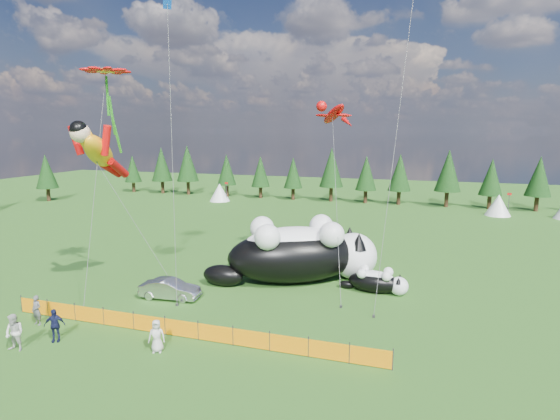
# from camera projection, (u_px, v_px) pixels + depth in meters

# --- Properties ---
(ground) EXTENTS (160.00, 160.00, 0.00)m
(ground) POSITION_uv_depth(u_px,v_px,m) (207.00, 315.00, 26.27)
(ground) COLOR #103609
(ground) RESTS_ON ground
(safety_fence) EXTENTS (22.06, 0.06, 1.10)m
(safety_fence) POSITION_uv_depth(u_px,v_px,m) (181.00, 329.00, 23.37)
(safety_fence) COLOR #262626
(safety_fence) RESTS_ON ground
(tree_line) EXTENTS (90.00, 4.00, 8.00)m
(tree_line) POSITION_uv_depth(u_px,v_px,m) (339.00, 176.00, 67.80)
(tree_line) COLOR black
(tree_line) RESTS_ON ground
(festival_tents) EXTENTS (50.00, 3.20, 2.80)m
(festival_tents) POSITION_uv_depth(u_px,v_px,m) (411.00, 201.00, 60.32)
(festival_tents) COLOR white
(festival_tents) RESTS_ON ground
(cat_large) EXTENTS (12.09, 8.47, 4.69)m
(cat_large) POSITION_uv_depth(u_px,v_px,m) (302.00, 252.00, 31.88)
(cat_large) COLOR black
(cat_large) RESTS_ON ground
(cat_small) EXTENTS (4.74, 1.90, 1.71)m
(cat_small) POSITION_uv_depth(u_px,v_px,m) (377.00, 281.00, 29.88)
(cat_small) COLOR black
(cat_small) RESTS_ON ground
(car) EXTENTS (4.09, 1.74, 1.31)m
(car) POSITION_uv_depth(u_px,v_px,m) (170.00, 289.00, 28.79)
(car) COLOR #BABBBF
(car) RESTS_ON ground
(spectator_a) EXTENTS (0.67, 0.48, 1.73)m
(spectator_a) POSITION_uv_depth(u_px,v_px,m) (37.00, 310.00, 24.86)
(spectator_a) COLOR #535458
(spectator_a) RESTS_ON ground
(spectator_b) EXTENTS (0.97, 0.60, 1.92)m
(spectator_b) POSITION_uv_depth(u_px,v_px,m) (14.00, 333.00, 21.86)
(spectator_b) COLOR beige
(spectator_b) RESTS_ON ground
(spectator_c) EXTENTS (1.17, 0.96, 1.78)m
(spectator_c) POSITION_uv_depth(u_px,v_px,m) (55.00, 325.00, 22.88)
(spectator_c) COLOR #161A3D
(spectator_c) RESTS_ON ground
(spectator_e) EXTENTS (0.96, 0.78, 1.68)m
(spectator_e) POSITION_uv_depth(u_px,v_px,m) (157.00, 336.00, 21.79)
(spectator_e) COLOR beige
(spectator_e) RESTS_ON ground
(superhero_kite) EXTENTS (6.80, 5.97, 12.22)m
(superhero_kite) POSITION_uv_depth(u_px,v_px,m) (99.00, 152.00, 27.39)
(superhero_kite) COLOR #FFA60D
(superhero_kite) RESTS_ON ground
(gecko_kite) EXTENTS (5.28, 13.15, 15.94)m
(gecko_kite) POSITION_uv_depth(u_px,v_px,m) (334.00, 114.00, 35.37)
(gecko_kite) COLOR red
(gecko_kite) RESTS_ON ground
(flower_kite) EXTENTS (3.82, 5.93, 15.06)m
(flower_kite) POSITION_uv_depth(u_px,v_px,m) (106.00, 74.00, 27.58)
(flower_kite) COLOR red
(flower_kite) RESTS_ON ground
(diamond_kite_a) EXTENTS (2.43, 4.03, 19.88)m
(diamond_kite_a) POSITION_uv_depth(u_px,v_px,m) (168.00, 21.00, 28.15)
(diamond_kite_a) COLOR #0C46B9
(diamond_kite_a) RESTS_ON ground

